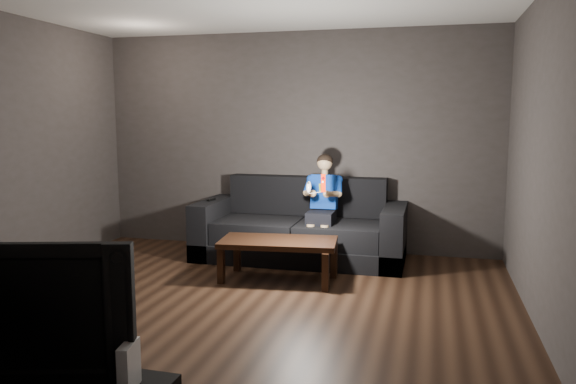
# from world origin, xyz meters

# --- Properties ---
(floor) EXTENTS (5.00, 5.00, 0.00)m
(floor) POSITION_xyz_m (0.00, 0.00, 0.00)
(floor) COLOR black
(floor) RESTS_ON ground
(back_wall) EXTENTS (5.00, 0.04, 2.70)m
(back_wall) POSITION_xyz_m (0.00, 2.50, 1.35)
(back_wall) COLOR #3A3533
(back_wall) RESTS_ON ground
(right_wall) EXTENTS (0.04, 5.00, 2.70)m
(right_wall) POSITION_xyz_m (2.50, 0.00, 1.35)
(right_wall) COLOR #3A3533
(right_wall) RESTS_ON ground
(sofa) EXTENTS (2.42, 1.04, 0.93)m
(sofa) POSITION_xyz_m (0.19, 2.01, 0.31)
(sofa) COLOR black
(sofa) RESTS_ON floor
(child) EXTENTS (0.44, 0.54, 1.09)m
(child) POSITION_xyz_m (0.46, 1.94, 0.76)
(child) COLOR black
(child) RESTS_ON sofa
(wii_remote_red) EXTENTS (0.06, 0.08, 0.20)m
(wii_remote_red) POSITION_xyz_m (0.55, 1.51, 0.96)
(wii_remote_red) COLOR #F12003
(wii_remote_red) RESTS_ON child
(nunchuk_white) EXTENTS (0.06, 0.09, 0.14)m
(nunchuk_white) POSITION_xyz_m (0.39, 1.52, 0.92)
(nunchuk_white) COLOR silver
(nunchuk_white) RESTS_ON child
(wii_remote_black) EXTENTS (0.06, 0.14, 0.03)m
(wii_remote_black) POSITION_xyz_m (-0.90, 1.92, 0.67)
(wii_remote_black) COLOR black
(wii_remote_black) RESTS_ON sofa
(coffee_table) EXTENTS (1.23, 0.71, 0.43)m
(coffee_table) POSITION_xyz_m (0.18, 1.06, 0.37)
(coffee_table) COLOR black
(coffee_table) RESTS_ON floor
(tv) EXTENTS (1.10, 0.45, 0.64)m
(tv) POSITION_xyz_m (-0.13, -2.27, 0.82)
(tv) COLOR black
(tv) RESTS_ON media_console
(wii_console) EXTENTS (0.07, 0.16, 0.21)m
(wii_console) POSITION_xyz_m (0.42, -2.27, 0.61)
(wii_console) COLOR silver
(wii_console) RESTS_ON media_console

